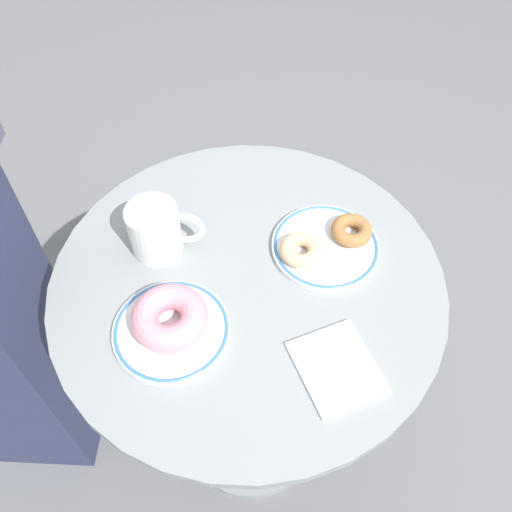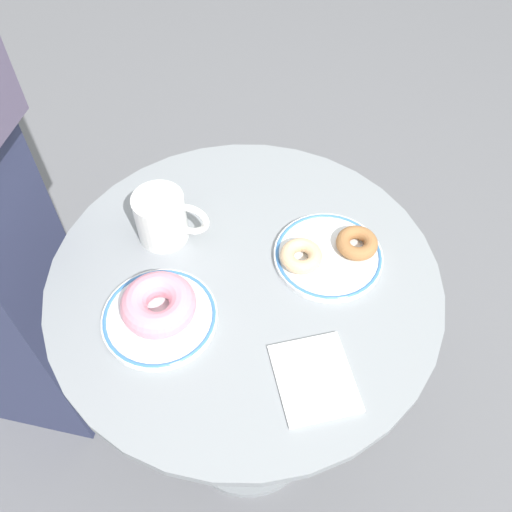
{
  "view_description": "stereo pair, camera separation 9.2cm",
  "coord_description": "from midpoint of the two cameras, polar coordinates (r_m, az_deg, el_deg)",
  "views": [
    {
      "loc": [
        -0.21,
        -0.48,
        1.47
      ],
      "look_at": [
        0.03,
        0.03,
        0.74
      ],
      "focal_mm": 38.9,
      "sensor_mm": 36.0,
      "label": 1
    },
    {
      "loc": [
        -0.13,
        -0.51,
        1.47
      ],
      "look_at": [
        0.03,
        0.03,
        0.74
      ],
      "focal_mm": 38.9,
      "sensor_mm": 36.0,
      "label": 2
    }
  ],
  "objects": [
    {
      "name": "ground_plane",
      "position": [
        1.57,
        1.01,
        -17.75
      ],
      "size": [
        7.0,
        7.0,
        0.02
      ],
      "primitive_type": "cube",
      "color": "slate"
    },
    {
      "name": "donut_cinnamon",
      "position": [
        0.95,
        13.15,
        0.99
      ],
      "size": [
        0.1,
        0.1,
        0.02
      ],
      "primitive_type": "torus",
      "rotation": [
        0.0,
        0.0,
        0.96
      ],
      "color": "#A36B3D",
      "rests_on": "plate_right"
    },
    {
      "name": "plate_right",
      "position": [
        0.95,
        10.15,
        -0.06
      ],
      "size": [
        0.18,
        0.18,
        0.01
      ],
      "color": "white",
      "rests_on": "cafe_table"
    },
    {
      "name": "plate_left",
      "position": [
        0.87,
        -6.91,
        -6.47
      ],
      "size": [
        0.18,
        0.18,
        0.01
      ],
      "color": "white",
      "rests_on": "cafe_table"
    },
    {
      "name": "coffee_mug",
      "position": [
        0.94,
        -6.79,
        3.77
      ],
      "size": [
        0.12,
        0.09,
        0.09
      ],
      "color": "white",
      "rests_on": "cafe_table"
    },
    {
      "name": "paper_napkin",
      "position": [
        0.83,
        9.25,
        -12.51
      ],
      "size": [
        0.12,
        0.14,
        0.01
      ],
      "primitive_type": "cube",
      "rotation": [
        0.0,
        0.0,
        -0.05
      ],
      "color": "white",
      "rests_on": "cafe_table"
    },
    {
      "name": "cafe_table",
      "position": [
        1.11,
        1.37,
        -9.11
      ],
      "size": [
        0.66,
        0.66,
        0.72
      ],
      "color": "gray",
      "rests_on": "ground"
    },
    {
      "name": "donut_pink_frosted",
      "position": [
        0.85,
        -6.98,
        -5.18
      ],
      "size": [
        0.16,
        0.16,
        0.04
      ],
      "primitive_type": "torus",
      "rotation": [
        0.0,
        0.0,
        4.16
      ],
      "color": "pink",
      "rests_on": "plate_left"
    },
    {
      "name": "donut_glazed",
      "position": [
        0.92,
        7.59,
        -0.34
      ],
      "size": [
        0.08,
        0.08,
        0.02
      ],
      "primitive_type": "torus",
      "rotation": [
        0.0,
        0.0,
        1.48
      ],
      "color": "#E0B789",
      "rests_on": "plate_right"
    }
  ]
}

